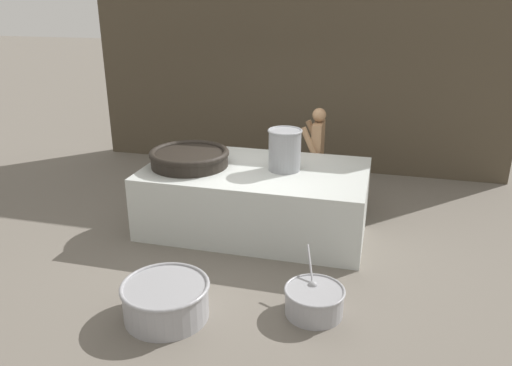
{
  "coord_description": "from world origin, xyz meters",
  "views": [
    {
      "loc": [
        1.75,
        -6.69,
        3.34
      ],
      "look_at": [
        0.0,
        0.0,
        0.71
      ],
      "focal_mm": 35.0,
      "sensor_mm": 36.0,
      "label": 1
    }
  ],
  "objects_px": {
    "giant_wok_near": "(189,157)",
    "cook": "(317,152)",
    "stock_pot": "(285,149)",
    "prep_bowl_meat": "(166,299)",
    "prep_bowl_vegetables": "(314,300)"
  },
  "relations": [
    {
      "from": "prep_bowl_meat",
      "to": "stock_pot",
      "type": "bearing_deg",
      "value": 72.38
    },
    {
      "from": "giant_wok_near",
      "to": "stock_pot",
      "type": "distance_m",
      "value": 1.42
    },
    {
      "from": "stock_pot",
      "to": "cook",
      "type": "bearing_deg",
      "value": 75.59
    },
    {
      "from": "cook",
      "to": "prep_bowl_vegetables",
      "type": "height_order",
      "value": "cook"
    },
    {
      "from": "cook",
      "to": "stock_pot",
      "type": "bearing_deg",
      "value": 76.01
    },
    {
      "from": "giant_wok_near",
      "to": "cook",
      "type": "bearing_deg",
      "value": 38.91
    },
    {
      "from": "giant_wok_near",
      "to": "stock_pot",
      "type": "bearing_deg",
      "value": 7.15
    },
    {
      "from": "giant_wok_near",
      "to": "cook",
      "type": "relative_size",
      "value": 0.73
    },
    {
      "from": "giant_wok_near",
      "to": "prep_bowl_vegetables",
      "type": "distance_m",
      "value": 2.99
    },
    {
      "from": "cook",
      "to": "prep_bowl_meat",
      "type": "bearing_deg",
      "value": 73.83
    },
    {
      "from": "prep_bowl_vegetables",
      "to": "giant_wok_near",
      "type": "bearing_deg",
      "value": 139.58
    },
    {
      "from": "stock_pot",
      "to": "prep_bowl_meat",
      "type": "distance_m",
      "value": 2.81
    },
    {
      "from": "giant_wok_near",
      "to": "stock_pot",
      "type": "xyz_separation_m",
      "value": [
        1.4,
        0.18,
        0.18
      ]
    },
    {
      "from": "stock_pot",
      "to": "giant_wok_near",
      "type": "bearing_deg",
      "value": -172.85
    },
    {
      "from": "prep_bowl_meat",
      "to": "prep_bowl_vegetables",
      "type": "bearing_deg",
      "value": 16.69
    }
  ]
}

